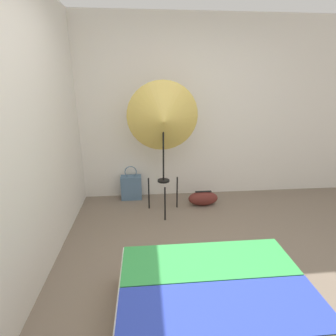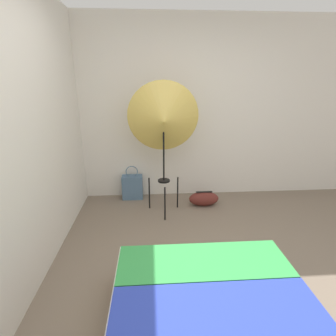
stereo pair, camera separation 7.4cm
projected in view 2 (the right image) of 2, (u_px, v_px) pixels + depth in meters
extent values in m
plane|color=#756656|center=(215.00, 299.00, 2.19)|extent=(14.00, 14.00, 0.00)
cube|color=silver|center=(185.00, 111.00, 3.83)|extent=(8.00, 0.05, 2.60)
cube|color=silver|center=(47.00, 126.00, 2.62)|extent=(0.05, 8.00, 2.60)
cube|color=#283DAD|center=(218.00, 311.00, 1.61)|extent=(1.32, 0.45, 0.04)
cube|color=green|center=(203.00, 262.00, 2.04)|extent=(1.32, 0.45, 0.04)
cylinder|color=black|center=(165.00, 204.00, 3.35)|extent=(0.02, 0.02, 0.46)
cylinder|color=black|center=(149.00, 193.00, 3.67)|extent=(0.02, 0.02, 0.46)
cylinder|color=black|center=(178.00, 192.00, 3.69)|extent=(0.02, 0.02, 0.46)
cylinder|color=black|center=(164.00, 181.00, 3.50)|extent=(0.16, 0.16, 0.02)
cylinder|color=black|center=(164.00, 151.00, 3.37)|extent=(0.02, 0.02, 0.81)
cone|color=#D1B251|center=(164.00, 119.00, 3.24)|extent=(0.91, 0.35, 0.93)
cube|color=slate|center=(132.00, 187.00, 4.00)|extent=(0.31, 0.17, 0.36)
torus|color=slate|center=(132.00, 172.00, 3.92)|extent=(0.18, 0.01, 0.18)
ellipsoid|color=#5B231E|center=(204.00, 199.00, 3.79)|extent=(0.43, 0.21, 0.21)
cube|color=black|center=(204.00, 192.00, 3.76)|extent=(0.24, 0.04, 0.01)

